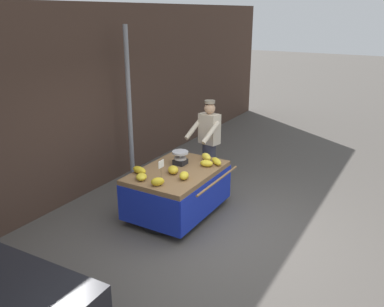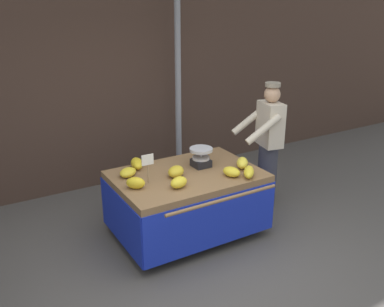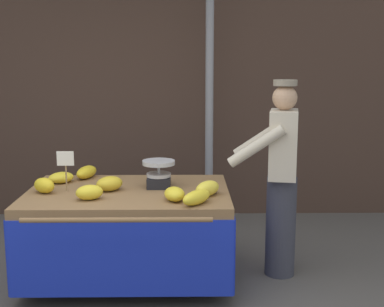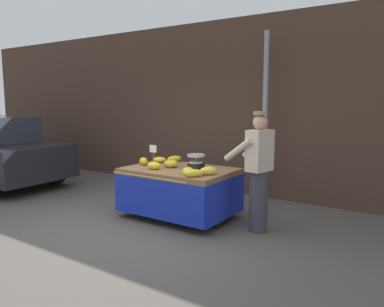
% 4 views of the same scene
% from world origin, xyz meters
% --- Properties ---
extents(back_wall, '(16.00, 0.24, 3.44)m').
position_xyz_m(back_wall, '(0.00, 3.03, 1.72)').
color(back_wall, '#473328').
rests_on(back_wall, ground).
extents(street_pole, '(0.09, 0.09, 3.06)m').
position_xyz_m(street_pole, '(1.04, 2.55, 1.53)').
color(street_pole, gray).
rests_on(street_pole, ground).
extents(banana_cart, '(1.71, 1.36, 0.80)m').
position_xyz_m(banana_cart, '(0.28, 0.99, 0.59)').
color(banana_cart, olive).
rests_on(banana_cart, ground).
extents(weighing_scale, '(0.28, 0.28, 0.23)m').
position_xyz_m(weighing_scale, '(0.54, 1.08, 0.92)').
color(weighing_scale, black).
rests_on(weighing_scale, banana_cart).
extents(price_sign, '(0.14, 0.01, 0.34)m').
position_xyz_m(price_sign, '(-0.22, 0.95, 1.05)').
color(price_sign, '#997A51').
rests_on(price_sign, banana_cart).
extents(banana_bunch_0, '(0.22, 0.32, 0.11)m').
position_xyz_m(banana_bunch_0, '(-0.15, 1.44, 0.85)').
color(banana_bunch_0, gold).
rests_on(banana_bunch_0, banana_cart).
extents(banana_bunch_1, '(0.29, 0.28, 0.12)m').
position_xyz_m(banana_bunch_1, '(0.13, 0.97, 0.86)').
color(banana_bunch_1, gold).
rests_on(banana_bunch_1, banana_cart).
extents(banana_bunch_2, '(0.24, 0.23, 0.13)m').
position_xyz_m(banana_bunch_2, '(-0.40, 0.90, 0.86)').
color(banana_bunch_2, gold).
rests_on(banana_bunch_2, banana_cart).
extents(banana_bunch_3, '(0.27, 0.29, 0.12)m').
position_xyz_m(banana_bunch_3, '(0.94, 0.80, 0.86)').
color(banana_bunch_3, yellow).
rests_on(banana_bunch_3, banana_cart).
extents(banana_bunch_4, '(0.28, 0.27, 0.10)m').
position_xyz_m(banana_bunch_4, '(-0.34, 1.25, 0.85)').
color(banana_bunch_4, yellow).
rests_on(banana_bunch_4, banana_cart).
extents(banana_bunch_5, '(0.25, 0.21, 0.12)m').
position_xyz_m(banana_bunch_5, '(0.01, 0.69, 0.86)').
color(banana_bunch_5, yellow).
rests_on(banana_bunch_5, banana_cart).
extents(banana_bunch_6, '(0.28, 0.30, 0.11)m').
position_xyz_m(banana_bunch_6, '(0.85, 0.55, 0.85)').
color(banana_bunch_6, yellow).
rests_on(banana_bunch_6, banana_cart).
extents(banana_bunch_7, '(0.20, 0.25, 0.11)m').
position_xyz_m(banana_bunch_7, '(0.68, 0.65, 0.85)').
color(banana_bunch_7, yellow).
rests_on(banana_bunch_7, banana_cart).
extents(vendor_person, '(0.65, 0.60, 1.71)m').
position_xyz_m(vendor_person, '(1.59, 1.09, 0.87)').
color(vendor_person, '#383842').
rests_on(vendor_person, ground).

